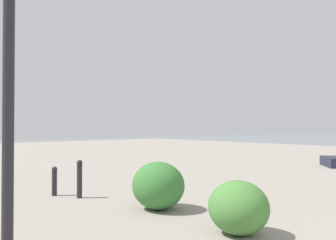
# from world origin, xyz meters

# --- Properties ---
(lamppost) EXTENTS (0.98, 0.28, 4.37)m
(lamppost) POSITION_xyz_m (4.60, 1.46, 2.88)
(lamppost) COLOR #232328
(lamppost) RESTS_ON ground
(bollard_near) EXTENTS (0.13, 0.13, 0.86)m
(bollard_near) POSITION_xyz_m (7.48, -0.92, 0.45)
(bollard_near) COLOR #232328
(bollard_near) RESTS_ON ground
(bollard_mid) EXTENTS (0.13, 0.13, 0.68)m
(bollard_mid) POSITION_xyz_m (8.11, -0.59, 0.36)
(bollard_mid) COLOR #232328
(bollard_mid) RESTS_ON ground
(shrub_low) EXTENTS (1.10, 0.99, 0.93)m
(shrub_low) POSITION_xyz_m (5.46, -1.60, 0.47)
(shrub_low) COLOR #387533
(shrub_low) RESTS_ON ground
(shrub_round) EXTENTS (0.96, 0.86, 0.81)m
(shrub_round) POSITION_xyz_m (3.41, -1.51, 0.41)
(shrub_round) COLOR #477F38
(shrub_round) RESTS_ON ground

